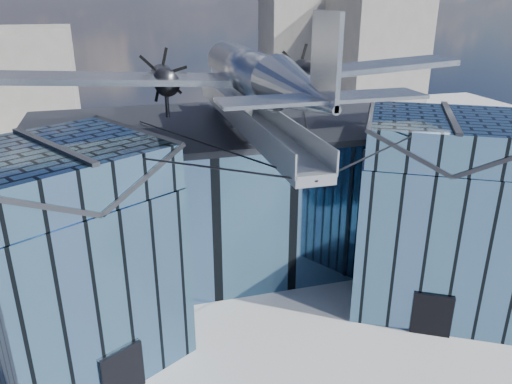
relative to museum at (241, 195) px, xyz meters
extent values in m
plane|color=#959599|center=(0.00, -5.82, -5.54)|extent=(120.00, 120.00, 0.00)
cube|color=#426787|center=(0.00, 3.18, -0.79)|extent=(28.00, 14.00, 9.50)
cube|color=#23252A|center=(0.00, 3.18, 4.16)|extent=(28.00, 14.00, 0.40)
cube|color=#426787|center=(-10.50, -6.82, -0.79)|extent=(11.79, 11.43, 9.50)
cube|color=#426787|center=(-10.50, -6.82, 5.06)|extent=(11.56, 11.20, 2.20)
cube|color=#23252A|center=(-12.45, -7.94, 5.06)|extent=(7.98, 9.23, 2.40)
cube|color=#23252A|center=(-8.55, -5.69, 5.06)|extent=(7.98, 9.23, 2.40)
cube|color=#23252A|center=(-10.50, -6.82, 6.21)|extent=(4.30, 7.10, 0.18)
cube|color=black|center=(-8.48, -10.33, -4.24)|extent=(2.03, 1.32, 2.60)
cube|color=black|center=(-6.60, -4.57, -0.79)|extent=(0.34, 0.34, 9.50)
cube|color=#426787|center=(10.50, -6.82, -0.79)|extent=(11.79, 11.43, 9.50)
cube|color=#426787|center=(10.50, -6.82, 5.06)|extent=(11.56, 11.20, 2.20)
cube|color=#23252A|center=(8.55, -5.69, 5.06)|extent=(7.98, 9.23, 2.40)
cube|color=#23252A|center=(12.45, -7.94, 5.06)|extent=(7.98, 9.23, 2.40)
cube|color=#23252A|center=(10.50, -6.82, 6.21)|extent=(4.30, 7.10, 0.18)
cube|color=black|center=(8.48, -10.33, -4.24)|extent=(2.03, 1.32, 2.60)
cube|color=black|center=(6.60, -4.57, -0.79)|extent=(0.34, 0.34, 9.50)
cube|color=gray|center=(0.00, -2.32, 5.56)|extent=(1.80, 21.00, 0.50)
cube|color=gray|center=(-0.90, -2.32, 6.21)|extent=(0.08, 21.00, 1.10)
cube|color=gray|center=(0.90, -2.32, 6.21)|extent=(0.08, 21.00, 1.10)
cylinder|color=gray|center=(0.00, 7.18, 4.89)|extent=(0.44, 0.44, 1.35)
cylinder|color=gray|center=(0.00, 1.18, 4.89)|extent=(0.44, 0.44, 1.35)
cylinder|color=gray|center=(0.00, -2.82, 4.89)|extent=(0.44, 0.44, 1.35)
cylinder|color=gray|center=(0.00, -1.82, 6.51)|extent=(0.70, 0.70, 1.40)
cylinder|color=black|center=(-5.25, -9.82, 5.86)|extent=(10.55, 6.08, 0.69)
cylinder|color=black|center=(5.25, -9.82, 5.86)|extent=(10.55, 6.08, 0.69)
cylinder|color=black|center=(-3.00, -4.32, 5.01)|extent=(6.09, 17.04, 1.19)
cylinder|color=black|center=(3.00, -4.32, 5.01)|extent=(6.09, 17.04, 1.19)
cylinder|color=#999FA5|center=(0.00, -1.82, 8.46)|extent=(2.50, 11.00, 2.50)
sphere|color=#999FA5|center=(0.00, 3.68, 8.46)|extent=(2.50, 2.50, 2.50)
cube|color=black|center=(0.00, 2.68, 9.15)|extent=(1.60, 1.40, 0.50)
cone|color=#999FA5|center=(0.00, -10.82, 8.76)|extent=(2.50, 7.00, 2.50)
cube|color=#999FA5|center=(0.00, -13.12, 10.36)|extent=(0.18, 2.40, 3.40)
cube|color=#999FA5|center=(0.00, -13.02, 8.96)|extent=(8.00, 1.80, 0.14)
cube|color=#999FA5|center=(-7.00, -0.82, 8.16)|extent=(14.00, 3.20, 1.08)
cylinder|color=black|center=(-4.60, -0.22, 7.91)|extent=(1.44, 3.20, 1.44)
cone|color=black|center=(-4.60, 1.58, 7.91)|extent=(0.70, 0.70, 0.70)
cube|color=black|center=(-4.60, 1.73, 7.91)|extent=(1.05, 0.06, 3.33)
cube|color=black|center=(-4.60, 1.73, 7.91)|extent=(2.53, 0.06, 2.53)
cube|color=black|center=(-4.60, 1.73, 7.91)|extent=(3.33, 0.06, 1.05)
cylinder|color=black|center=(-4.60, -0.82, 6.69)|extent=(0.24, 0.24, 1.75)
cube|color=#999FA5|center=(7.00, -0.82, 8.16)|extent=(14.00, 3.20, 1.08)
cylinder|color=black|center=(4.60, -0.22, 7.91)|extent=(1.44, 3.20, 1.44)
cone|color=black|center=(4.60, 1.58, 7.91)|extent=(0.70, 0.70, 0.70)
cube|color=black|center=(4.60, 1.73, 7.91)|extent=(1.05, 0.06, 3.33)
cube|color=black|center=(4.60, 1.73, 7.91)|extent=(2.53, 0.06, 2.53)
cube|color=black|center=(4.60, 1.73, 7.91)|extent=(3.33, 0.06, 1.05)
cylinder|color=black|center=(4.60, -0.82, 6.69)|extent=(0.24, 0.24, 1.75)
cube|color=slate|center=(32.00, 42.18, 3.46)|extent=(12.00, 14.00, 18.00)
cube|color=slate|center=(-20.00, 49.18, 1.46)|extent=(14.00, 10.00, 14.00)
cube|color=slate|center=(22.00, 52.18, 7.46)|extent=(9.00, 9.00, 26.00)
camera|label=1|loc=(-7.50, -30.31, 12.57)|focal=35.00mm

